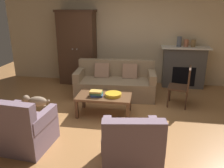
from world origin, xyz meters
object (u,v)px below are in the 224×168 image
(couch, at_px, (115,84))
(armchair_near_left, at_px, (24,129))
(book_stack, at_px, (96,93))
(mantel_vase_terracotta, at_px, (186,43))
(armoire, at_px, (78,48))
(mantel_vase_slate, at_px, (179,41))
(fireplace, at_px, (184,67))
(armchair_near_right, at_px, (131,149))
(side_chair_wooden, at_px, (183,84))
(coffee_table, at_px, (104,98))
(fruit_bowl, at_px, (113,95))
(mantel_vase_bronze, at_px, (193,43))
(dog, at_px, (36,102))

(couch, relative_size, armchair_near_left, 2.23)
(book_stack, bearing_deg, mantel_vase_terracotta, 46.41)
(armoire, relative_size, mantel_vase_terracotta, 10.67)
(mantel_vase_slate, bearing_deg, armoire, -178.76)
(fireplace, relative_size, armchair_near_right, 1.43)
(fireplace, relative_size, side_chair_wooden, 1.40)
(coffee_table, distance_m, fruit_bowl, 0.21)
(fireplace, height_order, armchair_near_right, fireplace)
(mantel_vase_terracotta, bearing_deg, fruit_bowl, -129.06)
(coffee_table, xyz_separation_m, mantel_vase_bronze, (2.01, 2.01, 0.85))
(armchair_near_left, relative_size, armchair_near_right, 1.00)
(fireplace, bearing_deg, armchair_near_left, -130.25)
(coffee_table, distance_m, dog, 1.43)
(armchair_near_right, bearing_deg, fireplace, 72.35)
(mantel_vase_bronze, relative_size, dog, 0.33)
(dog, bearing_deg, coffee_table, 5.88)
(mantel_vase_bronze, height_order, dog, mantel_vase_bronze)
(mantel_vase_terracotta, height_order, mantel_vase_bronze, same)
(armchair_near_left, bearing_deg, mantel_vase_terracotta, 49.59)
(fireplace, relative_size, mantel_vase_terracotta, 6.57)
(coffee_table, xyz_separation_m, mantel_vase_slate, (1.65, 2.01, 0.89))
(book_stack, bearing_deg, mantel_vase_slate, 49.13)
(armoire, height_order, armchair_near_left, armoire)
(couch, height_order, fruit_bowl, couch)
(armchair_near_left, distance_m, armchair_near_right, 1.72)
(side_chair_wooden, xyz_separation_m, dog, (-3.06, -0.82, -0.27))
(mantel_vase_slate, bearing_deg, dog, -144.93)
(fruit_bowl, distance_m, armchair_near_left, 1.81)
(mantel_vase_terracotta, height_order, dog, mantel_vase_terracotta)
(side_chair_wooden, bearing_deg, fruit_bowl, -154.69)
(fruit_bowl, bearing_deg, mantel_vase_bronze, 47.99)
(armchair_near_right, bearing_deg, dog, 145.22)
(armoire, distance_m, armchair_near_right, 4.04)
(armoire, xyz_separation_m, side_chair_wooden, (2.76, -1.27, -0.51))
(armoire, xyz_separation_m, fruit_bowl, (1.31, -1.96, -0.57))
(couch, height_order, book_stack, couch)
(fruit_bowl, bearing_deg, armoire, 123.81)
(mantel_vase_slate, relative_size, mantel_vase_bronze, 1.39)
(armchair_near_right, height_order, side_chair_wooden, side_chair_wooden)
(mantel_vase_slate, bearing_deg, coffee_table, -129.38)
(mantel_vase_terracotta, distance_m, armchair_near_right, 3.90)
(couch, xyz_separation_m, fruit_bowl, (0.11, -1.07, 0.13))
(book_stack, xyz_separation_m, mantel_vase_terracotta, (1.97, 2.07, 0.74))
(armchair_near_right, relative_size, dog, 1.54)
(coffee_table, bearing_deg, couch, 85.61)
(book_stack, distance_m, armchair_near_left, 1.56)
(mantel_vase_terracotta, height_order, armchair_near_left, mantel_vase_terracotta)
(coffee_table, relative_size, armchair_near_left, 1.25)
(armoire, bearing_deg, side_chair_wooden, -24.74)
(fruit_bowl, height_order, armchair_near_right, armchair_near_right)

